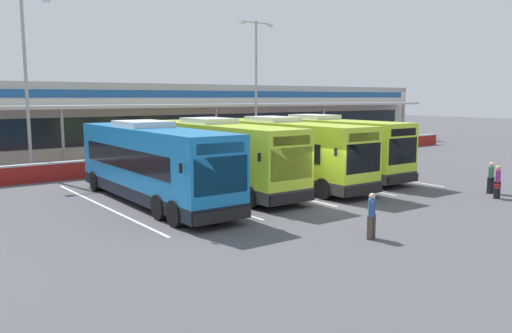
{
  "coord_description": "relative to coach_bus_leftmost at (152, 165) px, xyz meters",
  "views": [
    {
      "loc": [
        -16.31,
        -16.05,
        4.89
      ],
      "look_at": [
        -1.95,
        3.0,
        1.6
      ],
      "focal_mm": 35.36,
      "sensor_mm": 36.0,
      "label": 1
    }
  ],
  "objects": [
    {
      "name": "bay_stripe_centre",
      "position": [
        10.45,
        0.73,
        -1.78
      ],
      "size": [
        0.14,
        13.0,
        0.01
      ],
      "primitive_type": "cube",
      "color": "silver",
      "rests_on": "ground"
    },
    {
      "name": "lamp_post_centre",
      "position": [
        15.11,
        12.07,
        4.5
      ],
      "size": [
        3.24,
        0.28,
        11.0
      ],
      "color": "#9E9EA3",
      "rests_on": "ground"
    },
    {
      "name": "red_barrier_wall",
      "position": [
        6.25,
        9.23,
        -1.23
      ],
      "size": [
        60.0,
        0.4,
        1.1
      ],
      "color": "maroon",
      "rests_on": "ground"
    },
    {
      "name": "pedestrian_with_handbag",
      "position": [
        13.79,
        -9.15,
        -0.93
      ],
      "size": [
        0.64,
        0.44,
        1.62
      ],
      "color": "black",
      "rests_on": "ground"
    },
    {
      "name": "coach_bus_leftmost",
      "position": [
        0.0,
        0.0,
        0.0
      ],
      "size": [
        3.07,
        12.2,
        3.78
      ],
      "color": "#1972B7",
      "rests_on": "ground"
    },
    {
      "name": "lamp_post_west",
      "position": [
        -2.57,
        11.82,
        4.5
      ],
      "size": [
        3.24,
        0.28,
        11.0
      ],
      "color": "#9E9EA3",
      "rests_on": "ground"
    },
    {
      "name": "coach_bus_centre",
      "position": [
        8.18,
        0.36,
        0.0
      ],
      "size": [
        3.07,
        12.2,
        3.78
      ],
      "color": "#B7DB2D",
      "rests_on": "ground"
    },
    {
      "name": "bay_stripe_west",
      "position": [
        2.05,
        0.73,
        -1.78
      ],
      "size": [
        0.14,
        13.0,
        0.01
      ],
      "primitive_type": "cube",
      "color": "silver",
      "rests_on": "ground"
    },
    {
      "name": "terminal_building",
      "position": [
        6.25,
        21.64,
        1.23
      ],
      "size": [
        70.0,
        13.0,
        6.0
      ],
      "color": "beige",
      "rests_on": "ground"
    },
    {
      "name": "pedestrian_child",
      "position": [
        3.39,
        -10.13,
        -0.91
      ],
      "size": [
        0.45,
        0.44,
        1.62
      ],
      "color": "#4C4238",
      "rests_on": "ground"
    },
    {
      "name": "coach_bus_right_centre",
      "position": [
        12.35,
        1.28,
        0.0
      ],
      "size": [
        3.07,
        12.2,
        3.78
      ],
      "color": "#B7DB2D",
      "rests_on": "ground"
    },
    {
      "name": "coach_bus_left_centre",
      "position": [
        4.21,
        0.91,
        0.0
      ],
      "size": [
        3.07,
        12.2,
        3.78
      ],
      "color": "#B7DB2D",
      "rests_on": "ground"
    },
    {
      "name": "bay_stripe_far_west",
      "position": [
        -2.15,
        0.73,
        -1.78
      ],
      "size": [
        0.14,
        13.0,
        0.01
      ],
      "primitive_type": "cube",
      "color": "silver",
      "rests_on": "ground"
    },
    {
      "name": "bay_stripe_mid_west",
      "position": [
        6.25,
        0.73,
        -1.78
      ],
      "size": [
        0.14,
        13.0,
        0.01
      ],
      "primitive_type": "cube",
      "color": "silver",
      "rests_on": "ground"
    },
    {
      "name": "ground_plane",
      "position": [
        6.25,
        -5.27,
        -1.79
      ],
      "size": [
        200.0,
        200.0,
        0.0
      ],
      "primitive_type": "plane",
      "color": "#4C4C51"
    },
    {
      "name": "pedestrian_near_bin",
      "position": [
        14.79,
        -8.29,
        -0.91
      ],
      "size": [
        0.53,
        0.32,
        1.62
      ],
      "color": "black",
      "rests_on": "ground"
    },
    {
      "name": "bay_stripe_mid_east",
      "position": [
        14.65,
        0.73,
        -1.78
      ],
      "size": [
        0.14,
        13.0,
        0.01
      ],
      "primitive_type": "cube",
      "color": "silver",
      "rests_on": "ground"
    }
  ]
}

